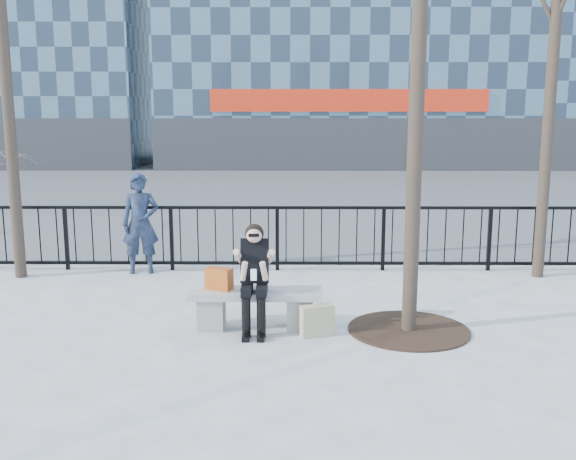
{
  "coord_description": "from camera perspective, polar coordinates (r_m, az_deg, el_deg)",
  "views": [
    {
      "loc": [
        0.47,
        -7.68,
        2.66
      ],
      "look_at": [
        0.4,
        0.8,
        1.1
      ],
      "focal_mm": 40.0,
      "sensor_mm": 36.0,
      "label": 1
    }
  ],
  "objects": [
    {
      "name": "ground",
      "position": [
        8.14,
        -2.89,
        -8.66
      ],
      "size": [
        120.0,
        120.0,
        0.0
      ],
      "primitive_type": "plane",
      "color": "gray",
      "rests_on": "ground"
    },
    {
      "name": "street_surface",
      "position": [
        22.84,
        -0.72,
        3.73
      ],
      "size": [
        60.0,
        23.0,
        0.01
      ],
      "primitive_type": "cube",
      "color": "#474747",
      "rests_on": "ground"
    },
    {
      "name": "railing",
      "position": [
        10.9,
        -2.01,
        -0.74
      ],
      "size": [
        14.0,
        0.06,
        1.1
      ],
      "color": "black",
      "rests_on": "ground"
    },
    {
      "name": "tree_grate",
      "position": [
        8.16,
        10.67,
        -8.71
      ],
      "size": [
        1.5,
        1.5,
        0.02
      ],
      "primitive_type": "cylinder",
      "color": "black",
      "rests_on": "ground"
    },
    {
      "name": "bench_main",
      "position": [
        8.05,
        -2.91,
        -6.63
      ],
      "size": [
        1.65,
        0.46,
        0.49
      ],
      "color": "gray",
      "rests_on": "ground"
    },
    {
      "name": "seated_woman",
      "position": [
        7.79,
        -3.01,
        -4.38
      ],
      "size": [
        0.5,
        0.64,
        1.34
      ],
      "color": "black",
      "rests_on": "ground"
    },
    {
      "name": "handbag",
      "position": [
        8.02,
        -6.15,
        -4.33
      ],
      "size": [
        0.37,
        0.28,
        0.27
      ],
      "primitive_type": "cube",
      "rotation": [
        0.0,
        0.0,
        -0.42
      ],
      "color": "#B54D16",
      "rests_on": "bench_main"
    },
    {
      "name": "shopping_bag",
      "position": [
        7.8,
        2.59,
        -8.05
      ],
      "size": [
        0.43,
        0.27,
        0.38
      ],
      "primitive_type": "cube",
      "rotation": [
        0.0,
        0.0,
        0.32
      ],
      "color": "#C2B389",
      "rests_on": "ground"
    },
    {
      "name": "standing_man",
      "position": [
        10.94,
        -12.98,
        0.57
      ],
      "size": [
        0.67,
        0.49,
        1.68
      ],
      "primitive_type": "imported",
      "rotation": [
        0.0,
        0.0,
        0.15
      ],
      "color": "black",
      "rests_on": "ground"
    }
  ]
}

